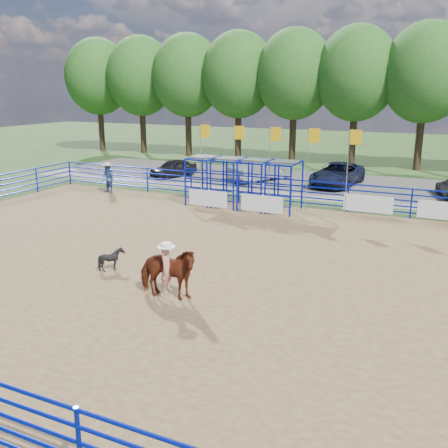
{
  "coord_description": "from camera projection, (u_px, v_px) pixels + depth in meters",
  "views": [
    {
      "loc": [
        7.72,
        -14.9,
        6.08
      ],
      "look_at": [
        0.3,
        1.0,
        1.3
      ],
      "focal_mm": 40.0,
      "sensor_mm": 36.0,
      "label": 1
    }
  ],
  "objects": [
    {
      "name": "ground",
      "position": [
        205.0,
        265.0,
        17.77
      ],
      "size": [
        120.0,
        120.0,
        0.0
      ],
      "primitive_type": "plane",
      "color": "#325020",
      "rests_on": "ground"
    },
    {
      "name": "arena_dirt",
      "position": [
        205.0,
        265.0,
        17.77
      ],
      "size": [
        30.0,
        20.0,
        0.02
      ],
      "primitive_type": "cube",
      "color": "olive",
      "rests_on": "ground"
    },
    {
      "name": "gravel_strip",
      "position": [
        323.0,
        184.0,
        32.63
      ],
      "size": [
        40.0,
        10.0,
        0.01
      ],
      "primitive_type": "cube",
      "color": "gray",
      "rests_on": "ground"
    },
    {
      "name": "horse_and_rider",
      "position": [
        167.0,
        270.0,
        14.66
      ],
      "size": [
        2.03,
        1.1,
        2.43
      ],
      "color": "maroon",
      "rests_on": "arena_dirt"
    },
    {
      "name": "calf",
      "position": [
        112.0,
        259.0,
        17.1
      ],
      "size": [
        0.78,
        0.7,
        0.81
      ],
      "primitive_type": "imported",
      "rotation": [
        0.0,
        0.0,
        1.64
      ],
      "color": "black",
      "rests_on": "arena_dirt"
    },
    {
      "name": "spectator_cowboy",
      "position": [
        108.0,
        178.0,
        29.64
      ],
      "size": [
        0.95,
        0.8,
        1.78
      ],
      "color": "navy",
      "rests_on": "arena_dirt"
    },
    {
      "name": "car_a",
      "position": [
        173.0,
        168.0,
        35.31
      ],
      "size": [
        2.5,
        3.9,
        1.24
      ],
      "primitive_type": "imported",
      "rotation": [
        0.0,
        0.0,
        -0.31
      ],
      "color": "black",
      "rests_on": "gravel_strip"
    },
    {
      "name": "car_b",
      "position": [
        260.0,
        170.0,
        33.72
      ],
      "size": [
        3.34,
        4.84,
        1.51
      ],
      "primitive_type": "imported",
      "rotation": [
        0.0,
        0.0,
        2.72
      ],
      "color": "gray",
      "rests_on": "gravel_strip"
    },
    {
      "name": "car_c",
      "position": [
        337.0,
        174.0,
        32.07
      ],
      "size": [
        2.86,
        5.47,
        1.47
      ],
      "primitive_type": "imported",
      "rotation": [
        0.0,
        0.0,
        -0.08
      ],
      "color": "#161B38",
      "rests_on": "gravel_strip"
    },
    {
      "name": "perimeter_fence",
      "position": [
        204.0,
        245.0,
        17.58
      ],
      "size": [
        30.1,
        20.1,
        1.5
      ],
      "color": "#0817AE",
      "rests_on": "ground"
    },
    {
      "name": "chute_assembly",
      "position": [
        249.0,
        184.0,
        25.94
      ],
      "size": [
        19.32,
        2.41,
        4.2
      ],
      "color": "#0817AE",
      "rests_on": "ground"
    },
    {
      "name": "treeline",
      "position": [
        357.0,
        69.0,
        38.52
      ],
      "size": [
        56.4,
        6.4,
        11.24
      ],
      "color": "#3F2B19",
      "rests_on": "ground"
    }
  ]
}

